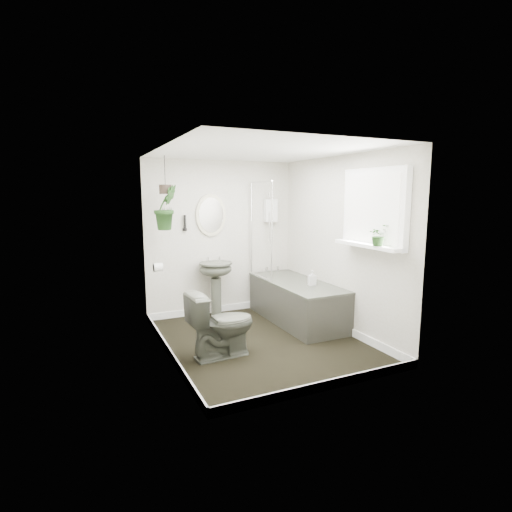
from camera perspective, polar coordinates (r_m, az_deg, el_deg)
name	(u,v)px	position (r m, az deg, el deg)	size (l,w,h in m)	color
floor	(261,342)	(5.08, 0.73, -12.14)	(2.30, 2.80, 0.02)	black
ceiling	(261,150)	(4.76, 0.78, 14.88)	(2.30, 2.80, 0.02)	white
wall_back	(221,238)	(6.08, -4.99, 2.61)	(2.30, 0.02, 2.30)	silver
wall_front	(330,270)	(3.58, 10.53, -1.94)	(2.30, 0.02, 2.30)	silver
wall_left	(164,256)	(4.42, -12.96, 0.03)	(0.02, 2.80, 2.30)	silver
wall_right	(340,244)	(5.38, 11.97, 1.63)	(0.02, 2.80, 2.30)	silver
skirting	(261,337)	(5.06, 0.73, -11.51)	(2.30, 2.80, 0.10)	white
bathtub	(297,301)	(5.76, 5.81, -6.47)	(0.72, 1.72, 0.58)	#41453A
bath_screen	(261,230)	(5.86, 0.73, 3.68)	(0.04, 0.72, 1.40)	silver
shower_box	(270,211)	(6.30, 2.08, 6.51)	(0.20, 0.10, 0.35)	white
oval_mirror	(211,215)	(5.96, -6.43, 5.84)	(0.46, 0.03, 0.62)	beige
wall_sconce	(185,223)	(5.84, -10.12, 4.71)	(0.04, 0.04, 0.22)	black
toilet_roll_holder	(158,267)	(5.15, -13.83, -1.58)	(0.11, 0.11, 0.11)	white
window_recess	(374,208)	(4.76, 16.55, 6.57)	(0.08, 1.00, 0.90)	white
window_sill	(368,245)	(4.74, 15.69, 1.50)	(0.18, 1.00, 0.04)	white
window_blinds	(371,208)	(4.73, 16.13, 6.57)	(0.01, 0.86, 0.76)	white
toilet	(222,324)	(4.53, -4.95, -9.62)	(0.42, 0.74, 0.76)	#41453A
pedestal_sink	(216,289)	(5.95, -5.72, -4.76)	(0.48, 0.41, 0.82)	#41453A
sill_plant	(378,235)	(4.53, 17.07, 2.88)	(0.21, 0.19, 0.24)	black
hanging_plant	(166,207)	(5.35, -12.73, 6.79)	(0.32, 0.26, 0.58)	black
soap_bottle	(312,278)	(5.48, 8.03, -3.11)	(0.09, 0.09, 0.20)	black
hanging_pot	(165,189)	(5.34, -12.82, 9.27)	(0.16, 0.16, 0.12)	#31271F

